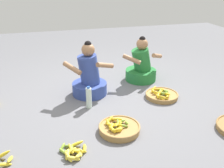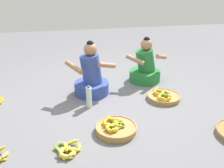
{
  "view_description": "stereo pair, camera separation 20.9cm",
  "coord_description": "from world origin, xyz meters",
  "px_view_note": "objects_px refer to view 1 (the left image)",
  "views": [
    {
      "loc": [
        -0.81,
        -3.2,
        1.72
      ],
      "look_at": [
        0.0,
        -0.2,
        0.35
      ],
      "focal_mm": 41.24,
      "sensor_mm": 36.0,
      "label": 1
    },
    {
      "loc": [
        -0.61,
        -3.25,
        1.72
      ],
      "look_at": [
        0.0,
        -0.2,
        0.35
      ],
      "focal_mm": 41.24,
      "sensor_mm": 36.0,
      "label": 2
    }
  ],
  "objects_px": {
    "vendor_woman_behind": "(141,67)",
    "water_bottle": "(89,98)",
    "vendor_woman_front": "(89,78)",
    "banana_basket_front_left": "(119,128)",
    "loose_bananas_mid_left": "(3,160)",
    "loose_bananas_near_vendor": "(74,151)",
    "banana_basket_near_bicycle": "(162,95)"
  },
  "relations": [
    {
      "from": "vendor_woman_front",
      "to": "loose_bananas_near_vendor",
      "type": "distance_m",
      "value": 1.43
    },
    {
      "from": "vendor_woman_behind",
      "to": "banana_basket_front_left",
      "type": "relative_size",
      "value": 1.55
    },
    {
      "from": "banana_basket_near_bicycle",
      "to": "loose_bananas_mid_left",
      "type": "height_order",
      "value": "banana_basket_near_bicycle"
    },
    {
      "from": "vendor_woman_behind",
      "to": "loose_bananas_mid_left",
      "type": "bearing_deg",
      "value": -141.8
    },
    {
      "from": "loose_bananas_near_vendor",
      "to": "water_bottle",
      "type": "xyz_separation_m",
      "value": [
        0.33,
        0.92,
        0.12
      ]
    },
    {
      "from": "banana_basket_near_bicycle",
      "to": "loose_bananas_mid_left",
      "type": "bearing_deg",
      "value": -156.96
    },
    {
      "from": "vendor_woman_front",
      "to": "vendor_woman_behind",
      "type": "distance_m",
      "value": 1.0
    },
    {
      "from": "loose_bananas_mid_left",
      "to": "loose_bananas_near_vendor",
      "type": "height_order",
      "value": "loose_bananas_mid_left"
    },
    {
      "from": "banana_basket_near_bicycle",
      "to": "banana_basket_front_left",
      "type": "xyz_separation_m",
      "value": [
        -0.86,
        -0.68,
        0.01
      ]
    },
    {
      "from": "water_bottle",
      "to": "vendor_woman_front",
      "type": "bearing_deg",
      "value": 78.27
    },
    {
      "from": "banana_basket_front_left",
      "to": "loose_bananas_mid_left",
      "type": "xyz_separation_m",
      "value": [
        -1.25,
        -0.22,
        -0.02
      ]
    },
    {
      "from": "vendor_woman_behind",
      "to": "banana_basket_front_left",
      "type": "bearing_deg",
      "value": -119.96
    },
    {
      "from": "vendor_woman_front",
      "to": "loose_bananas_near_vendor",
      "type": "bearing_deg",
      "value": -107.4
    },
    {
      "from": "vendor_woman_front",
      "to": "banana_basket_front_left",
      "type": "distance_m",
      "value": 1.11
    },
    {
      "from": "loose_bananas_near_vendor",
      "to": "water_bottle",
      "type": "relative_size",
      "value": 0.98
    },
    {
      "from": "banana_basket_front_left",
      "to": "vendor_woman_front",
      "type": "bearing_deg",
      "value": 97.6
    },
    {
      "from": "vendor_woman_behind",
      "to": "loose_bananas_near_vendor",
      "type": "height_order",
      "value": "vendor_woman_behind"
    },
    {
      "from": "vendor_woman_front",
      "to": "water_bottle",
      "type": "xyz_separation_m",
      "value": [
        -0.09,
        -0.43,
        -0.11
      ]
    },
    {
      "from": "vendor_woman_front",
      "to": "water_bottle",
      "type": "distance_m",
      "value": 0.45
    },
    {
      "from": "water_bottle",
      "to": "vendor_woman_behind",
      "type": "bearing_deg",
      "value": 35.64
    },
    {
      "from": "banana_basket_near_bicycle",
      "to": "loose_bananas_near_vendor",
      "type": "relative_size",
      "value": 1.56
    },
    {
      "from": "loose_bananas_near_vendor",
      "to": "water_bottle",
      "type": "bearing_deg",
      "value": 70.09
    },
    {
      "from": "vendor_woman_front",
      "to": "banana_basket_front_left",
      "type": "relative_size",
      "value": 1.69
    },
    {
      "from": "vendor_woman_behind",
      "to": "water_bottle",
      "type": "bearing_deg",
      "value": -144.36
    },
    {
      "from": "banana_basket_front_left",
      "to": "loose_bananas_mid_left",
      "type": "relative_size",
      "value": 2.4
    },
    {
      "from": "water_bottle",
      "to": "loose_bananas_near_vendor",
      "type": "bearing_deg",
      "value": -109.91
    },
    {
      "from": "banana_basket_front_left",
      "to": "loose_bananas_near_vendor",
      "type": "bearing_deg",
      "value": -154.8
    },
    {
      "from": "vendor_woman_behind",
      "to": "banana_basket_front_left",
      "type": "height_order",
      "value": "vendor_woman_behind"
    },
    {
      "from": "vendor_woman_behind",
      "to": "water_bottle",
      "type": "xyz_separation_m",
      "value": [
        -1.04,
        -0.74,
        -0.09
      ]
    },
    {
      "from": "banana_basket_front_left",
      "to": "water_bottle",
      "type": "distance_m",
      "value": 0.7
    },
    {
      "from": "vendor_woman_front",
      "to": "water_bottle",
      "type": "bearing_deg",
      "value": -101.73
    },
    {
      "from": "banana_basket_front_left",
      "to": "water_bottle",
      "type": "bearing_deg",
      "value": 109.57
    }
  ]
}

